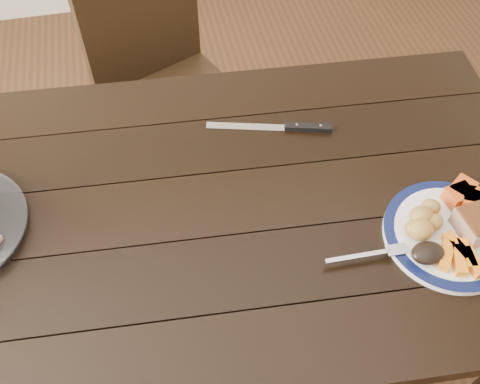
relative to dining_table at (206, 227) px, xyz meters
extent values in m
plane|color=#472B16|center=(0.00, 0.00, -0.66)|extent=(4.00, 4.00, 0.00)
cube|color=black|center=(0.00, 0.00, 0.07)|extent=(1.66, 1.01, 0.04)
cube|color=black|center=(0.74, 0.32, -0.30)|extent=(0.07, 0.07, 0.71)
cube|color=black|center=(0.01, 0.65, -0.21)|extent=(0.55, 0.55, 0.04)
cube|color=black|center=(-0.07, 0.83, 0.04)|extent=(0.40, 0.21, 0.46)
cube|color=black|center=(0.10, 0.89, -0.44)|extent=(0.04, 0.04, 0.43)
cube|color=black|center=(0.24, 0.56, -0.44)|extent=(0.04, 0.04, 0.43)
cube|color=black|center=(-0.23, 0.74, -0.44)|extent=(0.04, 0.04, 0.43)
cube|color=black|center=(-0.09, 0.41, -0.44)|extent=(0.04, 0.04, 0.43)
cylinder|color=white|center=(0.51, -0.20, 0.10)|extent=(0.28, 0.28, 0.02)
torus|color=#0B133A|center=(0.51, -0.20, 0.11)|extent=(0.28, 0.28, 0.02)
ellipsoid|color=gold|center=(0.48, -0.14, 0.13)|extent=(0.04, 0.04, 0.04)
ellipsoid|color=gold|center=(0.42, -0.18, 0.13)|extent=(0.05, 0.04, 0.04)
ellipsoid|color=gold|center=(0.43, -0.19, 0.14)|extent=(0.05, 0.05, 0.05)
ellipsoid|color=gold|center=(0.47, -0.18, 0.13)|extent=(0.04, 0.04, 0.04)
ellipsoid|color=gold|center=(0.45, -0.16, 0.14)|extent=(0.05, 0.05, 0.04)
cube|color=orange|center=(0.51, -0.28, 0.12)|extent=(0.02, 0.07, 0.02)
cube|color=orange|center=(0.48, -0.27, 0.12)|extent=(0.04, 0.07, 0.02)
cube|color=orange|center=(0.51, -0.26, 0.12)|extent=(0.03, 0.07, 0.02)
cube|color=orange|center=(0.46, -0.26, 0.12)|extent=(0.06, 0.07, 0.02)
cube|color=orange|center=(0.49, -0.24, 0.12)|extent=(0.04, 0.07, 0.02)
cube|color=#ED571A|center=(0.58, -0.14, 0.13)|extent=(0.07, 0.06, 0.04)
cube|color=#ED571A|center=(0.55, -0.12, 0.13)|extent=(0.06, 0.05, 0.04)
cube|color=#ED571A|center=(0.58, -0.15, 0.13)|extent=(0.07, 0.07, 0.04)
cube|color=#ED571A|center=(0.57, -0.11, 0.13)|extent=(0.07, 0.07, 0.04)
ellipsoid|color=black|center=(0.43, -0.24, 0.13)|extent=(0.07, 0.05, 0.03)
cube|color=silver|center=(0.29, -0.21, 0.11)|extent=(0.14, 0.01, 0.00)
cube|color=silver|center=(0.37, -0.22, 0.11)|extent=(0.05, 0.03, 0.00)
cube|color=silver|center=(0.15, 0.22, 0.09)|extent=(0.20, 0.07, 0.00)
cube|color=black|center=(0.30, 0.18, 0.10)|extent=(0.12, 0.05, 0.01)
camera|label=1|loc=(-0.07, -0.72, 1.07)|focal=40.00mm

